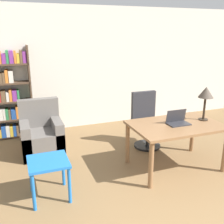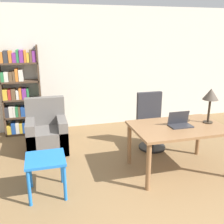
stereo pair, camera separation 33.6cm
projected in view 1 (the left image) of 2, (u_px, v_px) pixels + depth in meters
name	position (u px, v px, depth m)	size (l,w,h in m)	color
wall_back	(92.00, 68.00, 5.99)	(8.00, 0.06, 2.70)	silver
desk	(176.00, 130.00, 4.15)	(1.43, 0.94, 0.75)	olive
laptop	(178.00, 121.00, 4.12)	(0.34, 0.21, 0.22)	#2D2D33
table_lamp	(206.00, 94.00, 4.20)	(0.24, 0.24, 0.55)	#2D2319
office_chair	(146.00, 122.00, 5.05)	(0.51, 0.51, 1.05)	black
side_table_blue	(49.00, 167.00, 3.43)	(0.52, 0.52, 0.54)	blue
armchair	(42.00, 136.00, 4.78)	(0.72, 0.71, 0.96)	#66605B
bookshelf	(9.00, 95.00, 5.34)	(0.80, 0.28, 1.89)	#4C3828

